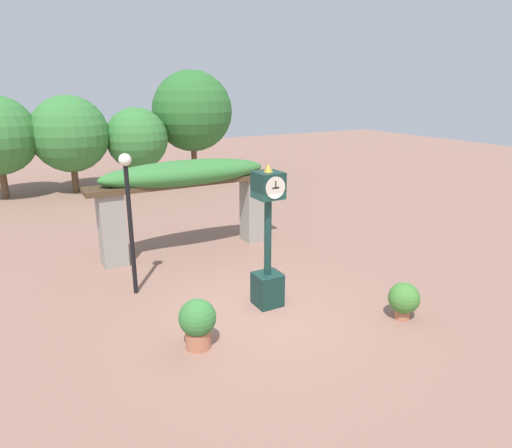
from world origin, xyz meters
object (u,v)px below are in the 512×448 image
Objects in this scene: pedestal_clock at (268,244)px; potted_plant_near_left at (404,299)px; potted_plant_near_right at (198,322)px; lamp_post at (129,204)px.

potted_plant_near_left is at bearing -41.95° from pedestal_clock.
potted_plant_near_right is at bearing 165.55° from potted_plant_near_left.
pedestal_clock is 2.27m from potted_plant_near_right.
pedestal_clock reaches higher than potted_plant_near_left.
lamp_post reaches higher than potted_plant_near_left.
potted_plant_near_right is at bearing -156.69° from pedestal_clock.
lamp_post is (-0.39, 2.79, 1.58)m from potted_plant_near_right.
pedestal_clock is at bearing -40.15° from lamp_post.
potted_plant_near_right reaches higher than potted_plant_near_left.
lamp_post is at bearing 139.85° from pedestal_clock.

